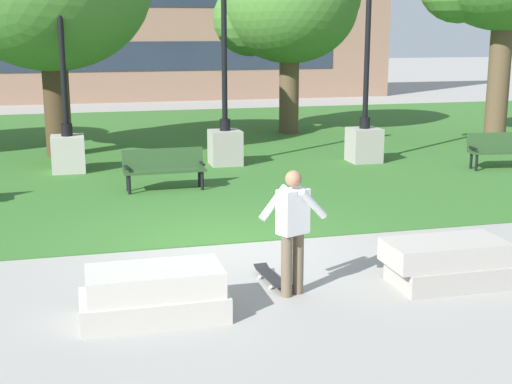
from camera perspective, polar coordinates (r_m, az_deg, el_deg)
name	(u,v)px	position (r m, az deg, el deg)	size (l,w,h in m)	color
ground_plane	(226,244)	(11.90, -2.45, -4.22)	(140.00, 140.00, 0.00)	gray
grass_lawn	(156,148)	(21.54, -8.02, 3.48)	(40.00, 20.00, 0.02)	#336628
concrete_block_center	(154,294)	(8.98, -8.14, -8.09)	(1.80, 0.90, 0.64)	#B2ADA3
concrete_block_left	(451,263)	(10.38, 15.33, -5.51)	(1.93, 0.90, 0.64)	#9E9991
person_skateboarder	(293,225)	(9.44, 2.97, -2.68)	(0.95, 0.47, 1.71)	brown
skateboard	(272,277)	(10.11, 1.30, -6.84)	(0.29, 1.03, 0.14)	black
park_bench_near_left	(164,167)	(15.85, -7.37, 2.04)	(1.81, 0.57, 0.90)	#284723
park_bench_far_left	(503,148)	(19.20, 19.14, 3.33)	(1.85, 0.75, 0.90)	#284723
lamp_post_left	(365,121)	(19.20, 8.70, 5.66)	(1.32, 0.80, 5.49)	gray
lamp_post_right	(67,128)	(18.23, -14.91, 4.96)	(1.32, 0.80, 5.45)	#ADA89E
lamp_post_center	(225,124)	(18.60, -2.50, 5.44)	(1.32, 0.80, 5.28)	gray
tree_near_left	(288,7)	(24.32, 2.59, 14.58)	(4.74, 4.51, 6.18)	brown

